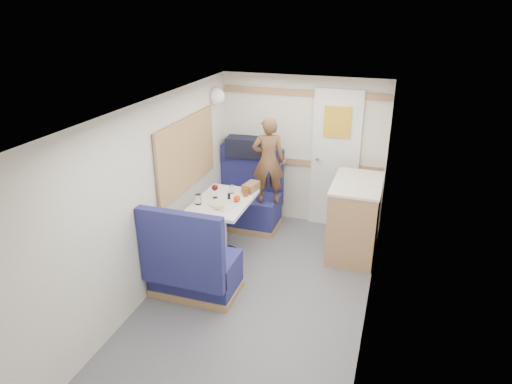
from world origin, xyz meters
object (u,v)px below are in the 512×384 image
(bench_near, at_px, (193,270))
(beer_glass, at_px, (246,192))
(tumbler_left, at_px, (198,199))
(pepper_grinder, at_px, (229,197))
(bench_far, at_px, (247,204))
(bread_loaf, at_px, (251,187))
(galley_counter, at_px, (354,217))
(wine_glass, at_px, (215,188))
(cheese_block, at_px, (220,206))
(dome_light, at_px, (217,96))
(tumbler_right, at_px, (232,189))
(duffel_bag, at_px, (247,147))
(orange_fruit, at_px, (237,198))
(person, at_px, (268,161))
(tray, at_px, (227,203))
(dinette_table, at_px, (223,212))

(bench_near, bearing_deg, beer_glass, 78.65)
(tumbler_left, bearing_deg, pepper_grinder, 34.59)
(bench_far, xyz_separation_m, bread_loaf, (0.22, -0.49, 0.47))
(tumbler_left, bearing_deg, galley_counter, 23.32)
(galley_counter, bearing_deg, wine_glass, -162.14)
(tumbler_left, height_order, beer_glass, tumbler_left)
(cheese_block, height_order, beer_glass, beer_glass)
(dome_light, height_order, tumbler_right, dome_light)
(dome_light, bearing_deg, pepper_grinder, -60.92)
(duffel_bag, bearing_deg, tumbler_left, -102.16)
(duffel_bag, height_order, bread_loaf, duffel_bag)
(tumbler_left, distance_m, tumbler_right, 0.49)
(dome_light, bearing_deg, beer_glass, -47.26)
(bench_far, distance_m, wine_glass, 0.99)
(bench_far, distance_m, cheese_block, 1.20)
(bench_far, bearing_deg, orange_fruit, -78.23)
(cheese_block, bearing_deg, pepper_grinder, 88.84)
(person, bearing_deg, galley_counter, 153.38)
(bench_far, xyz_separation_m, duffel_bag, (-0.09, 0.26, 0.73))
(pepper_grinder, bearing_deg, tray, -82.70)
(tumbler_right, distance_m, beer_glass, 0.19)
(dome_light, xyz_separation_m, galley_counter, (1.86, -0.30, -1.28))
(bench_far, distance_m, pepper_grinder, 0.96)
(bench_far, relative_size, wine_glass, 6.25)
(bench_far, height_order, bench_near, same)
(dome_light, height_order, person, dome_light)
(dinette_table, relative_size, tumbler_left, 7.87)
(person, xyz_separation_m, wine_glass, (-0.45, -0.67, -0.17))
(dinette_table, relative_size, galley_counter, 1.00)
(bench_near, relative_size, cheese_block, 10.19)
(duffel_bag, bearing_deg, person, -49.72)
(galley_counter, distance_m, person, 1.27)
(tumbler_left, relative_size, pepper_grinder, 1.35)
(bench_near, height_order, beer_glass, bench_near)
(dome_light, bearing_deg, tumbler_left, -80.90)
(dome_light, distance_m, duffel_bag, 0.82)
(cheese_block, xyz_separation_m, beer_glass, (0.15, 0.44, 0.01))
(bench_near, bearing_deg, tumbler_left, 108.19)
(tray, height_order, orange_fruit, orange_fruit)
(wine_glass, height_order, tumbler_left, wine_glass)
(beer_glass, bearing_deg, person, 76.57)
(tray, xyz_separation_m, orange_fruit, (0.10, 0.07, 0.05))
(duffel_bag, bearing_deg, pepper_grinder, -87.95)
(orange_fruit, bearing_deg, bench_near, -102.25)
(bench_far, height_order, tray, bench_far)
(duffel_bag, bearing_deg, dome_light, -144.27)
(bench_near, distance_m, person, 1.76)
(bench_far, xyz_separation_m, beer_glass, (0.21, -0.67, 0.47))
(bench_near, bearing_deg, pepper_grinder, 85.51)
(tumbler_left, bearing_deg, beer_glass, 40.73)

